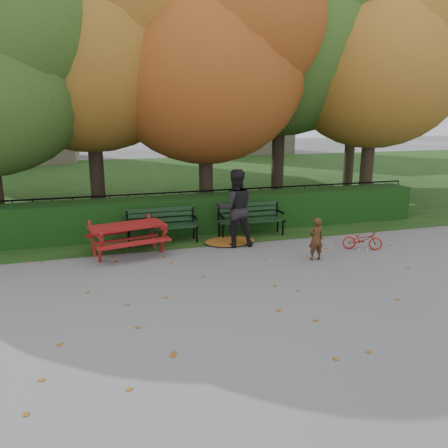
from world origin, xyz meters
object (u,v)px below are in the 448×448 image
object	(u,v)px
tree_g	(366,60)
child	(316,239)
tree_c	(218,57)
tree_e	(389,54)
bench_right	(250,217)
bicycle	(362,240)
adult	(235,208)
bench_left	(162,223)
picnic_table	(127,231)
tree_b	(100,35)
tree_d	(296,28)

from	to	relation	value
tree_g	child	world-z (taller)	tree_g
tree_c	child	world-z (taller)	tree_c
tree_e	bench_right	xyz separation A→B (m)	(-5.42, -2.07, -4.56)
child	bicycle	world-z (taller)	child
tree_e	adult	size ratio (longest dim) A/B	4.22
child	adult	world-z (taller)	adult
adult	bicycle	size ratio (longest dim) A/B	2.06
tree_c	bench_right	distance (m)	4.87
child	bench_left	bearing A→B (deg)	-37.55
picnic_table	bicycle	bearing A→B (deg)	-25.03
tree_e	tree_g	distance (m)	4.39
child	picnic_table	bearing A→B (deg)	-22.41
tree_b	bench_left	xyz separation A→B (m)	(1.14, -3.04, -4.88)
bench_right	adult	world-z (taller)	adult
tree_g	child	xyz separation A→B (m)	(-6.50, -8.41, -4.88)
tree_d	adult	distance (m)	7.47
tree_c	bench_right	world-z (taller)	tree_c
tree_g	adult	bearing A→B (deg)	-139.08
tree_g	bench_left	world-z (taller)	tree_g
picnic_table	adult	bearing A→B (deg)	-13.75
tree_b	tree_e	distance (m)	9.03
tree_d	tree_g	distance (m)	5.16
tree_b	tree_e	size ratio (longest dim) A/B	1.08
tree_b	picnic_table	xyz separation A→B (m)	(0.22, -3.78, -4.84)
tree_b	adult	bearing A→B (deg)	-53.33
tree_c	tree_g	world-z (taller)	tree_g
tree_g	adult	size ratio (longest dim) A/B	4.43
adult	tree_d	bearing A→B (deg)	-124.51
picnic_table	adult	distance (m)	2.67
bench_right	tree_c	bearing A→B (deg)	96.70
picnic_table	tree_d	bearing A→B (deg)	22.62
tree_d	tree_e	bearing A→B (deg)	-28.91
tree_e	tree_g	xyz separation A→B (m)	(1.81, 3.99, 0.29)
bench_left	picnic_table	world-z (taller)	bench_left
adult	bicycle	bearing A→B (deg)	161.91
bicycle	tree_b	bearing A→B (deg)	73.60
tree_c	adult	world-z (taller)	tree_c
tree_b	tree_c	size ratio (longest dim) A/B	1.10
tree_g	bench_left	distance (m)	12.37
tree_c	bench_right	xyz separation A→B (m)	(0.27, -2.26, -4.30)
bench_left	bicycle	world-z (taller)	bench_left
bench_right	child	bearing A→B (deg)	-72.58
tree_g	tree_c	bearing A→B (deg)	-153.13
bench_left	picnic_table	size ratio (longest dim) A/B	0.93
tree_c	bench_left	size ratio (longest dim) A/B	4.44
bench_left	tree_c	bearing A→B (deg)	46.64
child	tree_d	bearing A→B (deg)	-109.90
tree_c	child	xyz separation A→B (m)	(1.00, -4.61, -4.33)
bench_left	bicycle	bearing A→B (deg)	-23.26
tree_b	bench_left	bearing A→B (deg)	-69.42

